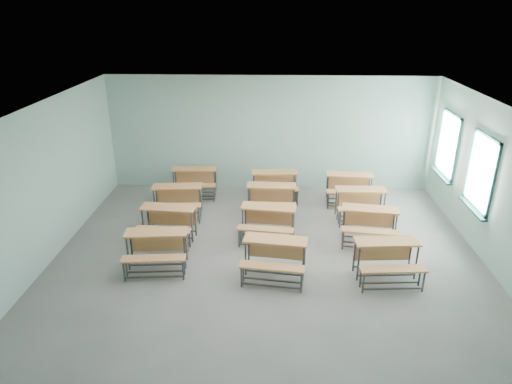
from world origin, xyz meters
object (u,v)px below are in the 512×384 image
(desk_unit_r0c2, at_px, (387,255))
(desk_unit_r2c0, at_px, (177,197))
(desk_unit_r1c1, at_px, (268,218))
(desk_unit_r3c0, at_px, (194,178))
(desk_unit_r0c1, at_px, (275,253))
(desk_unit_r1c2, at_px, (370,220))
(desk_unit_r3c1, at_px, (275,182))
(desk_unit_r1c0, at_px, (168,219))
(desk_unit_r0c0, at_px, (156,245))
(desk_unit_r2c1, at_px, (271,196))
(desk_unit_r3c2, at_px, (349,184))
(desk_unit_r2c2, at_px, (361,200))

(desk_unit_r0c2, height_order, desk_unit_r2c0, same)
(desk_unit_r0c2, distance_m, desk_unit_r1c1, 2.77)
(desk_unit_r3c0, bearing_deg, desk_unit_r0c1, -64.14)
(desk_unit_r1c2, distance_m, desk_unit_r3c0, 4.99)
(desk_unit_r0c1, bearing_deg, desk_unit_r3c1, 97.45)
(desk_unit_r1c0, distance_m, desk_unit_r1c1, 2.24)
(desk_unit_r0c0, bearing_deg, desk_unit_r1c2, 10.84)
(desk_unit_r0c1, relative_size, desk_unit_r2c1, 1.06)
(desk_unit_r3c2, bearing_deg, desk_unit_r3c0, 179.44)
(desk_unit_r1c2, bearing_deg, desk_unit_r3c0, 158.14)
(desk_unit_r0c0, relative_size, desk_unit_r2c2, 1.04)
(desk_unit_r0c1, xyz_separation_m, desk_unit_r1c2, (2.11, 1.51, 0.00))
(desk_unit_r2c0, xyz_separation_m, desk_unit_r3c2, (4.41, 1.02, 0.00))
(desk_unit_r1c0, xyz_separation_m, desk_unit_r2c0, (-0.04, 1.26, 0.00))
(desk_unit_r1c1, bearing_deg, desk_unit_r1c2, 6.71)
(desk_unit_r0c1, bearing_deg, desk_unit_r2c0, 139.86)
(desk_unit_r1c2, relative_size, desk_unit_r3c2, 1.04)
(desk_unit_r1c1, bearing_deg, desk_unit_r0c2, -26.03)
(desk_unit_r0c0, height_order, desk_unit_r2c1, same)
(desk_unit_r0c1, xyz_separation_m, desk_unit_r0c2, (2.16, 0.01, 0.00))
(desk_unit_r1c2, distance_m, desk_unit_r2c0, 4.69)
(desk_unit_r2c0, bearing_deg, desk_unit_r0c2, -34.87)
(desk_unit_r2c0, bearing_deg, desk_unit_r2c2, -5.15)
(desk_unit_r0c0, relative_size, desk_unit_r0c2, 1.01)
(desk_unit_r0c1, relative_size, desk_unit_r1c1, 1.00)
(desk_unit_r0c0, height_order, desk_unit_r2c0, same)
(desk_unit_r0c1, relative_size, desk_unit_r2c2, 1.06)
(desk_unit_r1c1, height_order, desk_unit_r2c2, same)
(desk_unit_r0c0, bearing_deg, desk_unit_r0c2, -7.85)
(desk_unit_r3c2, bearing_deg, desk_unit_r1c1, -131.16)
(desk_unit_r3c0, bearing_deg, desk_unit_r1c2, -33.05)
(desk_unit_r2c1, bearing_deg, desk_unit_r2c0, -174.90)
(desk_unit_r0c1, xyz_separation_m, desk_unit_r3c2, (1.98, 3.68, 0.00))
(desk_unit_r2c2, distance_m, desk_unit_r3c2, 1.04)
(desk_unit_r0c1, distance_m, desk_unit_r2c1, 2.81)
(desk_unit_r0c1, relative_size, desk_unit_r3c0, 1.04)
(desk_unit_r0c1, xyz_separation_m, desk_unit_r2c1, (-0.09, 2.81, 0.00))
(desk_unit_r0c1, relative_size, desk_unit_r3c2, 1.04)
(desk_unit_r0c2, relative_size, desk_unit_r2c2, 1.04)
(desk_unit_r2c1, height_order, desk_unit_r3c1, same)
(desk_unit_r1c0, distance_m, desk_unit_r1c2, 4.51)
(desk_unit_r2c2, bearing_deg, desk_unit_r0c2, -90.12)
(desk_unit_r0c2, height_order, desk_unit_r3c0, same)
(desk_unit_r2c2, relative_size, desk_unit_r3c2, 0.98)
(desk_unit_r0c2, distance_m, desk_unit_r2c2, 2.63)
(desk_unit_r1c0, bearing_deg, desk_unit_r2c1, 36.47)
(desk_unit_r1c0, distance_m, desk_unit_r3c0, 2.59)
(desk_unit_r0c0, distance_m, desk_unit_r2c2, 5.10)
(desk_unit_r0c2, xyz_separation_m, desk_unit_r1c1, (-2.32, 1.51, 0.00))
(desk_unit_r1c1, distance_m, desk_unit_r3c1, 2.28)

